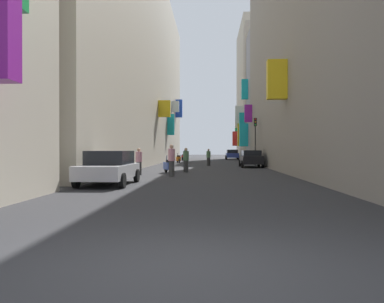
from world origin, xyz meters
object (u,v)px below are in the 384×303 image
object	(u,v)px
parked_car_blue	(232,154)
pedestrian_near_right	(186,155)
parked_car_black	(251,158)
pedestrian_mid_street	(209,157)
scooter_red	(185,157)
traffic_light_near_corner	(255,133)
pedestrian_far_away	(172,160)
scooter_blue	(169,166)
pedestrian_crossing	(186,160)
parked_car_silver	(109,167)
pedestrian_near_left	(139,162)
scooter_orange	(178,159)

from	to	relation	value
parked_car_blue	pedestrian_near_right	world-z (taller)	pedestrian_near_right
parked_car_black	pedestrian_near_right	bearing A→B (deg)	116.67
parked_car_blue	pedestrian_mid_street	bearing A→B (deg)	-99.21
parked_car_black	pedestrian_near_right	xyz separation A→B (m)	(-6.43, 12.80, 0.07)
scooter_red	traffic_light_near_corner	size ratio (longest dim) A/B	0.41
pedestrian_far_away	traffic_light_near_corner	bearing A→B (deg)	65.27
scooter_blue	pedestrian_near_right	size ratio (longest dim) A/B	1.05
parked_car_black	pedestrian_mid_street	world-z (taller)	pedestrian_mid_street
scooter_blue	pedestrian_crossing	bearing A→B (deg)	42.57
parked_car_silver	scooter_red	distance (m)	34.53
pedestrian_crossing	pedestrian_mid_street	world-z (taller)	pedestrian_crossing
pedestrian_near_left	pedestrian_far_away	world-z (taller)	pedestrian_far_away
scooter_red	pedestrian_near_right	xyz separation A→B (m)	(0.56, -5.82, 0.37)
pedestrian_far_away	parked_car_black	bearing A→B (deg)	62.76
parked_car_black	scooter_red	size ratio (longest dim) A/B	2.19
pedestrian_near_left	pedestrian_far_away	distance (m)	2.26
scooter_orange	pedestrian_far_away	xyz separation A→B (m)	(1.40, -20.24, 0.43)
scooter_red	scooter_blue	bearing A→B (deg)	-88.09
pedestrian_mid_street	scooter_red	bearing A→B (deg)	101.82
pedestrian_far_away	traffic_light_near_corner	xyz separation A→B (m)	(6.33, 13.75, 2.11)
pedestrian_far_away	scooter_blue	bearing A→B (deg)	99.75
parked_car_black	pedestrian_crossing	world-z (taller)	pedestrian_crossing
parked_car_silver	pedestrian_mid_street	bearing A→B (deg)	77.36
scooter_orange	traffic_light_near_corner	bearing A→B (deg)	-40.03
parked_car_blue	pedestrian_mid_street	world-z (taller)	pedestrian_mid_street
traffic_light_near_corner	pedestrian_near_left	bearing A→B (deg)	-123.24
parked_car_blue	scooter_red	xyz separation A→B (m)	(-6.78, -5.03, -0.31)
scooter_blue	scooter_orange	bearing A→B (deg)	93.03
parked_car_blue	pedestrian_mid_street	distance (m)	21.38
parked_car_silver	scooter_orange	world-z (taller)	parked_car_silver
parked_car_blue	pedestrian_near_left	distance (m)	34.40
parked_car_black	scooter_orange	size ratio (longest dim) A/B	2.13
scooter_red	pedestrian_far_away	world-z (taller)	pedestrian_far_away
traffic_light_near_corner	parked_car_black	bearing A→B (deg)	-104.09
parked_car_silver	scooter_blue	bearing A→B (deg)	77.81
pedestrian_near_left	scooter_red	bearing A→B (deg)	88.65
scooter_blue	pedestrian_near_left	bearing A→B (deg)	-131.79
pedestrian_near_right	pedestrian_far_away	bearing A→B (deg)	-88.05
pedestrian_near_right	parked_car_silver	bearing A→B (deg)	-92.65
scooter_red	pedestrian_near_left	world-z (taller)	pedestrian_near_left
scooter_blue	traffic_light_near_corner	xyz separation A→B (m)	(6.80, 11.01, 2.54)
parked_car_blue	scooter_blue	world-z (taller)	parked_car_blue
pedestrian_near_right	parked_car_black	bearing A→B (deg)	-63.33
pedestrian_near_left	pedestrian_crossing	bearing A→B (deg)	46.11
pedestrian_near_right	traffic_light_near_corner	world-z (taller)	traffic_light_near_corner
scooter_red	scooter_orange	distance (m)	9.29
parked_car_silver	pedestrian_crossing	distance (m)	9.07
parked_car_silver	parked_car_black	bearing A→B (deg)	63.99
traffic_light_near_corner	pedestrian_near_right	bearing A→B (deg)	125.61
pedestrian_mid_street	pedestrian_far_away	distance (m)	13.61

